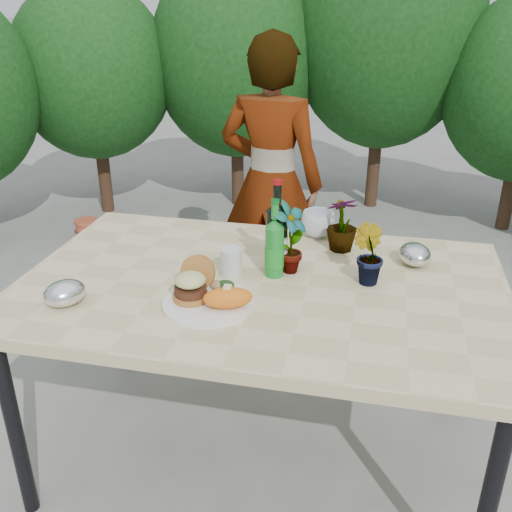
% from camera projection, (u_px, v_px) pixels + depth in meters
% --- Properties ---
extents(ground, '(80.00, 80.00, 0.00)m').
position_uv_depth(ground, '(260.00, 454.00, 2.21)').
color(ground, slate).
rests_on(ground, ground).
extents(patio_table, '(1.60, 1.00, 0.75)m').
position_uv_depth(patio_table, '(261.00, 297.00, 1.92)').
color(patio_table, beige).
rests_on(patio_table, ground).
extents(shrub_hedge, '(6.93, 5.10, 2.32)m').
position_uv_depth(shrub_hedge, '(389.00, 87.00, 3.17)').
color(shrub_hedge, '#382316').
rests_on(shrub_hedge, ground).
extents(dinner_plate, '(0.28, 0.28, 0.01)m').
position_uv_depth(dinner_plate, '(208.00, 303.00, 1.74)').
color(dinner_plate, white).
rests_on(dinner_plate, patio_table).
extents(burger_stack, '(0.11, 0.16, 0.11)m').
position_uv_depth(burger_stack, '(192.00, 283.00, 1.75)').
color(burger_stack, '#B7722D').
rests_on(burger_stack, dinner_plate).
extents(sweet_potato, '(0.17, 0.12, 0.06)m').
position_uv_depth(sweet_potato, '(228.00, 298.00, 1.70)').
color(sweet_potato, orange).
rests_on(sweet_potato, dinner_plate).
extents(grilled_veg, '(0.08, 0.05, 0.03)m').
position_uv_depth(grilled_veg, '(222.00, 284.00, 1.81)').
color(grilled_veg, olive).
rests_on(grilled_veg, dinner_plate).
extents(wine_bottle, '(0.08, 0.08, 0.32)m').
position_uv_depth(wine_bottle, '(277.00, 237.00, 1.93)').
color(wine_bottle, black).
rests_on(wine_bottle, patio_table).
extents(sparkling_water, '(0.07, 0.07, 0.27)m').
position_uv_depth(sparkling_water, '(274.00, 248.00, 1.90)').
color(sparkling_water, '#177E26').
rests_on(sparkling_water, patio_table).
extents(plastic_cup, '(0.07, 0.07, 0.09)m').
position_uv_depth(plastic_cup, '(231.00, 262.00, 1.92)').
color(plastic_cup, silver).
rests_on(plastic_cup, patio_table).
extents(seedling_left, '(0.14, 0.16, 0.25)m').
position_uv_depth(seedling_left, '(290.00, 238.00, 1.90)').
color(seedling_left, '#2C581E').
rests_on(seedling_left, patio_table).
extents(seedling_mid, '(0.14, 0.14, 0.20)m').
position_uv_depth(seedling_mid, '(368.00, 255.00, 1.85)').
color(seedling_mid, '#235C1F').
rests_on(seedling_mid, patio_table).
extents(seedling_right, '(0.15, 0.15, 0.21)m').
position_uv_depth(seedling_right, '(342.00, 224.00, 2.09)').
color(seedling_right, '#2A5B1F').
rests_on(seedling_right, patio_table).
extents(blue_bowl, '(0.17, 0.17, 0.10)m').
position_uv_depth(blue_bowl, '(318.00, 224.00, 2.23)').
color(blue_bowl, silver).
rests_on(blue_bowl, patio_table).
extents(foil_packet_left, '(0.16, 0.17, 0.08)m').
position_uv_depth(foil_packet_left, '(65.00, 293.00, 1.74)').
color(foil_packet_left, silver).
rests_on(foil_packet_left, patio_table).
extents(foil_packet_right, '(0.14, 0.16, 0.08)m').
position_uv_depth(foil_packet_right, '(415.00, 254.00, 2.00)').
color(foil_packet_right, silver).
rests_on(foil_packet_right, patio_table).
extents(person, '(0.58, 0.42, 1.48)m').
position_uv_depth(person, '(271.00, 183.00, 2.91)').
color(person, '#8E6247').
rests_on(person, ground).
extents(terracotta_pot, '(0.17, 0.17, 0.14)m').
position_uv_depth(terracotta_pot, '(87.00, 229.00, 4.13)').
color(terracotta_pot, '#C34D32').
rests_on(terracotta_pot, ground).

